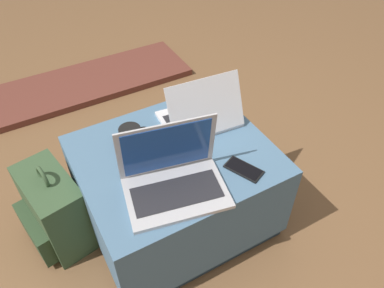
{
  "coord_description": "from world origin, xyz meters",
  "views": [
    {
      "loc": [
        -0.48,
        -1.01,
        1.56
      ],
      "look_at": [
        0.05,
        -0.06,
        0.53
      ],
      "focal_mm": 35.0,
      "sensor_mm": 36.0,
      "label": 1
    }
  ],
  "objects_px": {
    "laptop_far": "(201,115)",
    "cell_phone": "(244,169)",
    "backpack": "(54,211)",
    "laptop_near": "(173,177)",
    "coffee_mug": "(132,137)"
  },
  "relations": [
    {
      "from": "laptop_far",
      "to": "cell_phone",
      "type": "relative_size",
      "value": 2.13
    },
    {
      "from": "cell_phone",
      "to": "backpack",
      "type": "distance_m",
      "value": 0.87
    },
    {
      "from": "laptop_near",
      "to": "backpack",
      "type": "bearing_deg",
      "value": 154.09
    },
    {
      "from": "laptop_near",
      "to": "cell_phone",
      "type": "height_order",
      "value": "laptop_near"
    },
    {
      "from": "cell_phone",
      "to": "coffee_mug",
      "type": "height_order",
      "value": "coffee_mug"
    },
    {
      "from": "backpack",
      "to": "coffee_mug",
      "type": "relative_size",
      "value": 3.44
    },
    {
      "from": "laptop_near",
      "to": "coffee_mug",
      "type": "height_order",
      "value": "laptop_near"
    },
    {
      "from": "backpack",
      "to": "coffee_mug",
      "type": "height_order",
      "value": "coffee_mug"
    },
    {
      "from": "backpack",
      "to": "coffee_mug",
      "type": "distance_m",
      "value": 0.51
    },
    {
      "from": "laptop_far",
      "to": "laptop_near",
      "type": "bearing_deg",
      "value": 49.03
    },
    {
      "from": "backpack",
      "to": "laptop_near",
      "type": "bearing_deg",
      "value": 41.8
    },
    {
      "from": "laptop_near",
      "to": "cell_phone",
      "type": "bearing_deg",
      "value": -0.11
    },
    {
      "from": "laptop_near",
      "to": "laptop_far",
      "type": "relative_size",
      "value": 1.18
    },
    {
      "from": "laptop_near",
      "to": "cell_phone",
      "type": "distance_m",
      "value": 0.3
    },
    {
      "from": "cell_phone",
      "to": "backpack",
      "type": "bearing_deg",
      "value": 127.24
    }
  ]
}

